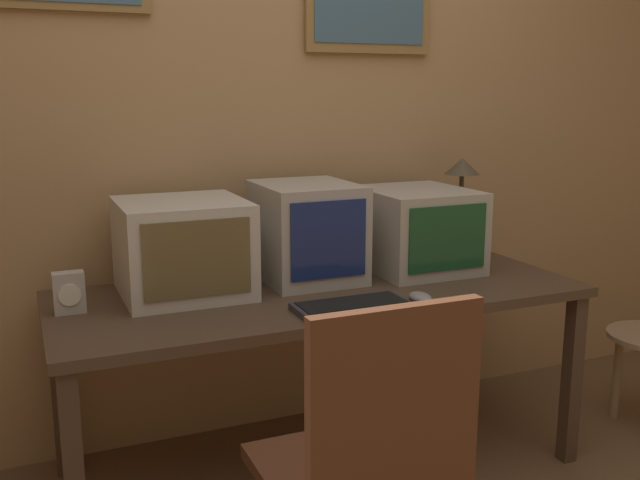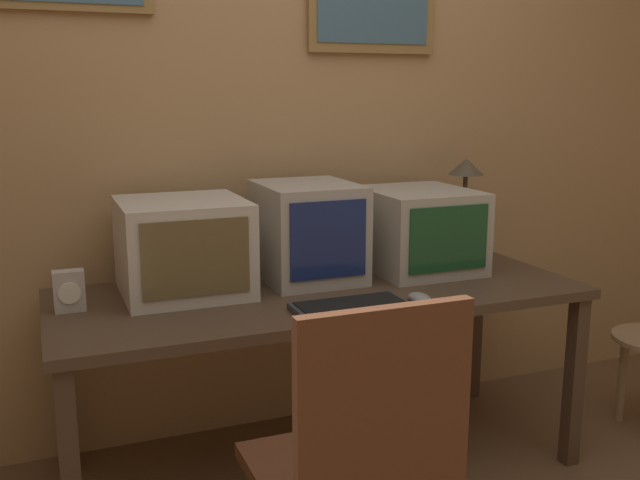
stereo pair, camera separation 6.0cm
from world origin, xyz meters
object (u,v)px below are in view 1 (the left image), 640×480
Objects in this scene: monitor_center at (307,231)px; desk_lamp at (462,179)px; mouse_near_keyboard at (420,297)px; monitor_right at (416,229)px; desk_clock at (69,293)px; keyboard_main at (350,306)px; monitor_left at (183,247)px.

desk_lamp is (0.76, 0.10, 0.15)m from monitor_center.
desk_lamp is at bearing 46.31° from mouse_near_keyboard.
monitor_right is 0.49m from mouse_near_keyboard.
desk_lamp is at bearing 24.33° from monitor_right.
monitor_center is at bearing 6.60° from desk_clock.
keyboard_main is at bearing -140.61° from monitor_right.
monitor_center is at bearing 117.79° from mouse_near_keyboard.
monitor_center is 4.02× the size of mouse_near_keyboard.
desk_clock is (-1.33, -0.07, -0.09)m from monitor_right.
monitor_center is at bearing 87.38° from keyboard_main.
desk_clock is at bearing 158.95° from keyboard_main.
mouse_near_keyboard is at bearing -62.21° from monitor_center.
desk_clock reaches higher than mouse_near_keyboard.
monitor_left is 0.63m from keyboard_main.
monitor_right is at bearing 2.96° from desk_clock.
mouse_near_keyboard is (0.24, -0.45, -0.17)m from monitor_center.
desk_clock reaches higher than keyboard_main.
desk_clock is 1.66m from desk_lamp.
keyboard_main is 2.81× the size of desk_clock.
monitor_right is (0.94, -0.01, -0.01)m from monitor_left.
desk_clock is (-1.10, 0.35, 0.05)m from mouse_near_keyboard.
desk_clock is (-0.85, 0.33, 0.06)m from keyboard_main.
monitor_right reaches higher than desk_clock.
monitor_left is 0.96× the size of monitor_right.
monitor_right is 0.64m from keyboard_main.
desk_lamp is (0.78, 0.53, 0.32)m from keyboard_main.
monitor_left is 1.15× the size of keyboard_main.
mouse_near_keyboard is (0.71, -0.43, -0.15)m from monitor_left.
monitor_left is at bearing -174.32° from desk_lamp.
mouse_near_keyboard is at bearing -30.92° from monitor_left.
keyboard_main is 3.66× the size of mouse_near_keyboard.
desk_clock is (-0.39, -0.08, -0.10)m from monitor_left.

